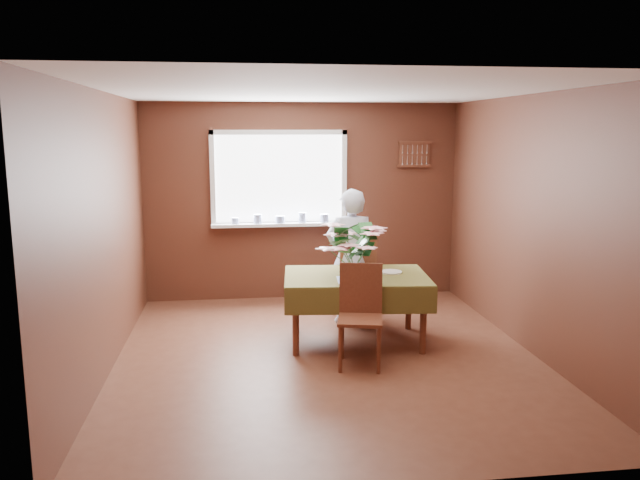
{
  "coord_description": "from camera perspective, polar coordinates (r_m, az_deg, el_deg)",
  "views": [
    {
      "loc": [
        -0.82,
        -5.65,
        2.15
      ],
      "look_at": [
        0.0,
        0.55,
        1.05
      ],
      "focal_mm": 35.0,
      "sensor_mm": 36.0,
      "label": 1
    }
  ],
  "objects": [
    {
      "name": "wall_back",
      "position": [
        8.0,
        -1.6,
        3.51
      ],
      "size": [
        4.0,
        0.0,
        4.0
      ],
      "primitive_type": "plane",
      "rotation": [
        1.57,
        0.0,
        0.0
      ],
      "color": "brown",
      "rests_on": "floor"
    },
    {
      "name": "window_assembly",
      "position": [
        7.91,
        -3.68,
        4.17
      ],
      "size": [
        1.72,
        0.2,
        1.22
      ],
      "color": "white",
      "rests_on": "wall_back"
    },
    {
      "name": "table_knife",
      "position": [
        6.23,
        4.68,
        -3.41
      ],
      "size": [
        0.04,
        0.21,
        0.0
      ],
      "primitive_type": "cube",
      "rotation": [
        0.0,
        0.0,
        0.12
      ],
      "color": "silver",
      "rests_on": "dining_table"
    },
    {
      "name": "spoon_rack",
      "position": [
        8.2,
        8.64,
        7.76
      ],
      "size": [
        0.44,
        0.05,
        0.33
      ],
      "color": "brown",
      "rests_on": "wall_back"
    },
    {
      "name": "seated_woman",
      "position": [
        6.99,
        2.8,
        -1.51
      ],
      "size": [
        0.56,
        0.38,
        1.52
      ],
      "primitive_type": "imported",
      "rotation": [
        0.0,
        0.0,
        3.12
      ],
      "color": "white",
      "rests_on": "floor"
    },
    {
      "name": "floor",
      "position": [
        6.1,
        0.69,
        -10.65
      ],
      "size": [
        4.5,
        4.5,
        0.0
      ],
      "primitive_type": "plane",
      "color": "#542B1D",
      "rests_on": "ground"
    },
    {
      "name": "chair_near",
      "position": [
        5.81,
        3.71,
        -6.42
      ],
      "size": [
        0.48,
        0.48,
        0.94
      ],
      "rotation": [
        0.0,
        0.0,
        -0.21
      ],
      "color": "brown",
      "rests_on": "floor"
    },
    {
      "name": "chair_far",
      "position": [
        7.13,
        3.22,
        -3.07
      ],
      "size": [
        0.48,
        0.48,
        1.0
      ],
      "rotation": [
        0.0,
        0.0,
        3.27
      ],
      "color": "brown",
      "rests_on": "floor"
    },
    {
      "name": "flower_bouquet",
      "position": [
        6.11,
        3.16,
        -0.5
      ],
      "size": [
        0.6,
        0.6,
        0.52
      ],
      "rotation": [
        0.0,
        0.0,
        -0.2
      ],
      "color": "white",
      "rests_on": "dining_table"
    },
    {
      "name": "wall_left",
      "position": [
        5.85,
        -19.08,
        0.56
      ],
      "size": [
        0.0,
        4.5,
        4.5
      ],
      "primitive_type": "plane",
      "rotation": [
        1.57,
        0.0,
        1.57
      ],
      "color": "brown",
      "rests_on": "floor"
    },
    {
      "name": "wall_right",
      "position": [
        6.38,
        18.79,
        1.33
      ],
      "size": [
        0.0,
        4.5,
        4.5
      ],
      "primitive_type": "plane",
      "rotation": [
        1.57,
        0.0,
        -1.57
      ],
      "color": "brown",
      "rests_on": "floor"
    },
    {
      "name": "side_plate",
      "position": [
        6.49,
        6.52,
        -2.92
      ],
      "size": [
        0.27,
        0.27,
        0.01
      ],
      "primitive_type": "cylinder",
      "rotation": [
        0.0,
        0.0,
        -0.27
      ],
      "color": "white",
      "rests_on": "dining_table"
    },
    {
      "name": "dining_table",
      "position": [
        6.37,
        3.33,
        -3.94
      ],
      "size": [
        1.53,
        1.12,
        0.71
      ],
      "rotation": [
        0.0,
        0.0,
        -0.09
      ],
      "color": "brown",
      "rests_on": "floor"
    },
    {
      "name": "ceiling",
      "position": [
        5.72,
        0.74,
        13.47
      ],
      "size": [
        4.5,
        4.5,
        0.0
      ],
      "primitive_type": "plane",
      "rotation": [
        3.14,
        0.0,
        0.0
      ],
      "color": "white",
      "rests_on": "wall_back"
    },
    {
      "name": "wall_front",
      "position": [
        3.62,
        5.83,
        -4.51
      ],
      "size": [
        4.0,
        0.0,
        4.0
      ],
      "primitive_type": "plane",
      "rotation": [
        -1.57,
        0.0,
        0.0
      ],
      "color": "brown",
      "rests_on": "floor"
    }
  ]
}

